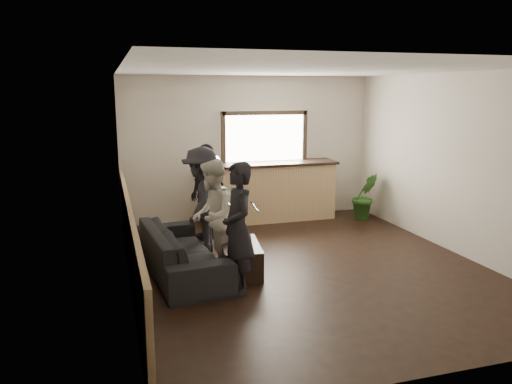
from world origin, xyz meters
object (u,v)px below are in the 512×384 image
object	(u,v)px
person_d	(208,192)
sofa	(181,251)
cup_b	(248,243)
person_c	(202,201)
potted_plant	(365,196)
bar_counter	(268,188)
person_b	(212,216)
person_a	(238,228)
coffee_table	(241,258)
cup_a	(230,238)

from	to	relation	value
person_d	sofa	bearing A→B (deg)	17.84
cup_b	person_c	world-z (taller)	person_c
sofa	person_d	xyz separation A→B (m)	(0.70, 1.54, 0.50)
potted_plant	bar_counter	bearing A→B (deg)	164.93
sofa	person_c	world-z (taller)	person_c
cup_b	person_b	world-z (taller)	person_b
person_a	sofa	bearing A→B (deg)	-146.87
sofa	cup_b	bearing A→B (deg)	-114.72
sofa	coffee_table	xyz separation A→B (m)	(0.80, -0.20, -0.12)
sofa	person_b	bearing A→B (deg)	-92.92
cup_a	person_a	size ratio (longest dim) A/B	0.07
person_a	person_c	size ratio (longest dim) A/B	0.99
bar_counter	person_a	xyz separation A→B (m)	(-1.48, -3.29, 0.19)
bar_counter	coffee_table	bearing A→B (deg)	-115.67
coffee_table	cup_a	size ratio (longest dim) A/B	7.93
cup_a	person_a	distance (m)	0.88
coffee_table	cup_b	distance (m)	0.28
cup_b	bar_counter	bearing A→B (deg)	66.60
cup_b	person_a	xyz separation A→B (m)	(-0.28, -0.53, 0.37)
cup_a	potted_plant	bearing A→B (deg)	31.77
bar_counter	coffee_table	world-z (taller)	bar_counter
cup_a	coffee_table	bearing A→B (deg)	-54.25
coffee_table	person_c	world-z (taller)	person_c
potted_plant	person_a	bearing A→B (deg)	-139.97
coffee_table	person_d	xyz separation A→B (m)	(-0.10, 1.74, 0.62)
coffee_table	cup_a	bearing A→B (deg)	125.75
cup_a	potted_plant	distance (m)	3.81
potted_plant	person_d	bearing A→B (deg)	-172.61
cup_b	person_c	xyz separation A→B (m)	(-0.43, 1.07, 0.39)
cup_b	cup_a	bearing A→B (deg)	126.42
bar_counter	person_c	distance (m)	2.36
sofa	person_b	world-z (taller)	person_b
person_b	cup_a	bearing A→B (deg)	94.03
sofa	cup_a	xyz separation A→B (m)	(0.69, -0.04, 0.14)
sofa	person_a	size ratio (longest dim) A/B	1.34
cup_b	person_b	distance (m)	0.64
coffee_table	person_c	xyz separation A→B (m)	(-0.35, 0.96, 0.64)
bar_counter	sofa	world-z (taller)	bar_counter
coffee_table	sofa	bearing A→B (deg)	165.89
sofa	coffee_table	distance (m)	0.83
sofa	cup_a	world-z (taller)	sofa
sofa	cup_a	distance (m)	0.70
bar_counter	person_b	distance (m)	2.94
coffee_table	cup_a	world-z (taller)	cup_a
person_b	cup_b	bearing A→B (deg)	72.11
coffee_table	bar_counter	bearing A→B (deg)	64.33
sofa	coffee_table	world-z (taller)	sofa
cup_a	person_a	world-z (taller)	person_a
person_b	person_c	xyz separation A→B (m)	(-0.00, 0.74, 0.05)
cup_b	potted_plant	xyz separation A→B (m)	(3.05, 2.27, 0.01)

